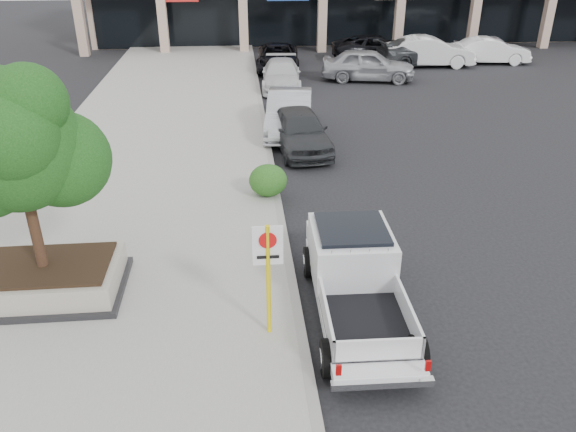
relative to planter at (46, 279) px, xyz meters
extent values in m
plane|color=black|center=(6.76, -0.36, -0.48)|extent=(120.00, 120.00, 0.00)
cube|color=gray|center=(1.26, 5.64, -0.40)|extent=(8.00, 52.00, 0.15)
cube|color=gray|center=(5.21, 5.64, -0.40)|extent=(0.20, 52.00, 0.15)
cube|color=tan|center=(-5.24, 26.69, 1.62)|extent=(0.55, 0.55, 4.20)
cube|color=black|center=(14.76, 28.59, 1.52)|extent=(39.20, 0.08, 3.90)
cube|color=black|center=(0.00, 0.00, -0.27)|extent=(3.20, 2.20, 0.12)
cube|color=#9F9585|center=(0.00, 0.00, 0.04)|extent=(3.00, 2.00, 0.50)
cube|color=black|center=(0.00, 0.00, 0.32)|extent=(2.70, 1.70, 0.06)
cylinder|color=black|center=(0.00, 0.00, 1.45)|extent=(0.22, 0.22, 2.20)
sphere|color=#113B10|center=(0.00, 0.00, 2.95)|extent=(2.50, 2.50, 2.50)
sphere|color=#113B10|center=(0.70, 0.30, 2.55)|extent=(1.90, 1.90, 1.90)
sphere|color=#113B10|center=(-0.30, 0.50, 3.55)|extent=(1.60, 1.60, 1.60)
cylinder|color=yellow|center=(4.60, -1.75, 0.82)|extent=(0.09, 0.09, 2.30)
cube|color=white|center=(4.60, -1.75, 1.57)|extent=(0.55, 0.03, 0.78)
cylinder|color=red|center=(4.60, -1.78, 1.69)|extent=(0.32, 0.02, 0.32)
ellipsoid|color=#204B15|center=(4.96, 4.47, 0.14)|extent=(1.10, 0.99, 0.93)
imported|color=#292B2E|center=(6.34, 8.59, 0.26)|extent=(2.18, 4.46, 1.47)
imported|color=#A9ACB1|center=(6.15, 10.56, 0.31)|extent=(2.29, 4.93, 1.57)
imported|color=silver|center=(6.40, 17.46, 0.19)|extent=(2.20, 4.73, 1.34)
imported|color=black|center=(6.54, 21.64, 0.22)|extent=(2.68, 5.15, 1.38)
imported|color=#A0A3A8|center=(11.03, 18.64, 0.34)|extent=(5.08, 2.82, 1.64)
imported|color=silver|center=(15.28, 21.75, 0.36)|extent=(5.20, 2.18, 1.67)
imported|color=#2A2C2F|center=(14.89, 22.07, 0.30)|extent=(5.66, 3.22, 1.55)
imported|color=black|center=(12.66, 23.69, 0.26)|extent=(5.34, 2.49, 1.48)
imported|color=#A7A9B0|center=(19.42, 22.71, 0.30)|extent=(4.86, 2.92, 1.55)
imported|color=white|center=(19.12, 22.19, 0.26)|extent=(4.59, 1.98, 1.47)
camera|label=1|loc=(4.17, -10.37, 6.55)|focal=35.00mm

